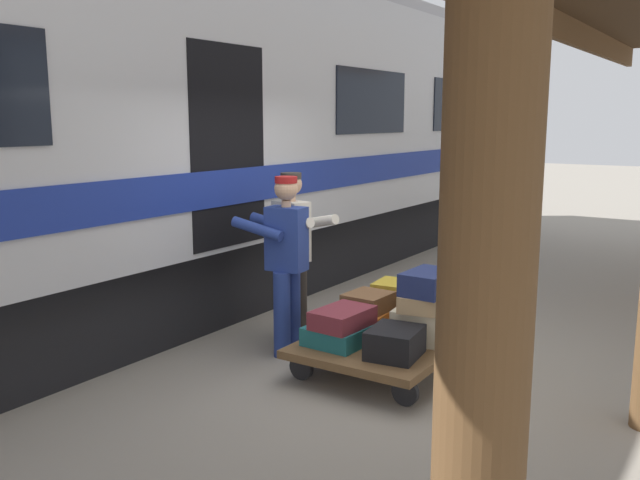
{
  "coord_description": "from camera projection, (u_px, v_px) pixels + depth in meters",
  "views": [
    {
      "loc": [
        -2.63,
        5.21,
        2.23
      ],
      "look_at": [
        0.66,
        0.17,
        1.15
      ],
      "focal_mm": 38.13,
      "sensor_mm": 36.0,
      "label": 1
    }
  ],
  "objects": [
    {
      "name": "ground_plane",
      "position": [
        392.0,
        370.0,
        6.1
      ],
      "size": [
        60.0,
        60.0,
        0.0
      ],
      "primitive_type": "plane",
      "color": "gray"
    },
    {
      "name": "train_car",
      "position": [
        126.0,
        134.0,
        7.54
      ],
      "size": [
        3.02,
        16.82,
        4.0
      ],
      "color": "#B7BABF",
      "rests_on": "ground_plane"
    },
    {
      "name": "luggage_cart",
      "position": [
        393.0,
        339.0,
        6.2
      ],
      "size": [
        1.24,
        1.88,
        0.29
      ],
      "color": "brown",
      "rests_on": "ground_plane"
    },
    {
      "name": "suitcase_red_plastic",
      "position": [
        392.0,
        307.0,
        6.75
      ],
      "size": [
        0.45,
        0.6,
        0.17
      ],
      "primitive_type": "cube",
      "rotation": [
        0.0,
        0.0,
        -0.01
      ],
      "color": "#AD231E",
      "rests_on": "luggage_cart"
    },
    {
      "name": "suitcase_teal_softside",
      "position": [
        337.0,
        335.0,
        5.9
      ],
      "size": [
        0.5,
        0.48,
        0.16
      ],
      "primitive_type": "cube",
      "rotation": [
        0.0,
        0.0,
        -0.04
      ],
      "color": "#1E666B",
      "rests_on": "luggage_cart"
    },
    {
      "name": "suitcase_black_hardshell",
      "position": [
        395.0,
        342.0,
        5.59
      ],
      "size": [
        0.45,
        0.51,
        0.24
      ],
      "primitive_type": "cube",
      "rotation": [
        0.0,
        0.0,
        0.13
      ],
      "color": "black",
      "rests_on": "luggage_cart"
    },
    {
      "name": "suitcase_orange_carryall",
      "position": [
        366.0,
        320.0,
        6.32
      ],
      "size": [
        0.45,
        0.62,
        0.17
      ],
      "primitive_type": "cube",
      "rotation": [
        0.0,
        0.0,
        0.07
      ],
      "color": "#CC6B23",
      "rests_on": "luggage_cart"
    },
    {
      "name": "suitcase_cream_canvas",
      "position": [
        422.0,
        324.0,
        6.01
      ],
      "size": [
        0.49,
        0.51,
        0.29
      ],
      "primitive_type": "cube",
      "rotation": [
        0.0,
        0.0,
        0.12
      ],
      "color": "beige",
      "rests_on": "luggage_cart"
    },
    {
      "name": "suitcase_gray_aluminum",
      "position": [
        444.0,
        313.0,
        6.44
      ],
      "size": [
        0.49,
        0.64,
        0.23
      ],
      "primitive_type": "cube",
      "rotation": [
        0.0,
        0.0,
        0.05
      ],
      "color": "#9EA0A5",
      "rests_on": "luggage_cart"
    },
    {
      "name": "suitcase_tan_vintage",
      "position": [
        426.0,
        301.0,
        5.95
      ],
      "size": [
        0.48,
        0.56,
        0.14
      ],
      "primitive_type": "cube",
      "rotation": [
        0.0,
        0.0,
        0.18
      ],
      "color": "tan",
      "rests_on": "suitcase_cream_canvas"
    },
    {
      "name": "suitcase_burgundy_valise",
      "position": [
        343.0,
        318.0,
        5.87
      ],
      "size": [
        0.41,
        0.57,
        0.16
      ],
      "primitive_type": "cube",
      "rotation": [
        0.0,
        0.0,
        -0.07
      ],
      "color": "maroon",
      "rests_on": "suitcase_teal_softside"
    },
    {
      "name": "suitcase_yellow_case",
      "position": [
        395.0,
        290.0,
        6.72
      ],
      "size": [
        0.42,
        0.45,
        0.17
      ],
      "primitive_type": "cube",
      "rotation": [
        0.0,
        0.0,
        0.11
      ],
      "color": "gold",
      "rests_on": "suitcase_red_plastic"
    },
    {
      "name": "suitcase_olive_duffel",
      "position": [
        446.0,
        289.0,
        6.38
      ],
      "size": [
        0.48,
        0.53,
        0.25
      ],
      "primitive_type": "cube",
      "rotation": [
        0.0,
        0.0,
        0.13
      ],
      "color": "brown",
      "rests_on": "suitcase_gray_aluminum"
    },
    {
      "name": "suitcase_brown_leather",
      "position": [
        368.0,
        302.0,
        6.31
      ],
      "size": [
        0.39,
        0.43,
        0.17
      ],
      "primitive_type": "cube",
      "rotation": [
        0.0,
        0.0,
        -0.05
      ],
      "color": "brown",
      "rests_on": "suitcase_orange_carryall"
    },
    {
      "name": "suitcase_navy_fabric",
      "position": [
        429.0,
        282.0,
        5.92
      ],
      "size": [
        0.37,
        0.53,
        0.2
      ],
      "primitive_type": "cube",
      "rotation": [
        0.0,
        0.0,
        -0.03
      ],
      "color": "navy",
      "rests_on": "suitcase_tan_vintage"
    },
    {
      "name": "porter_in_overalls",
      "position": [
        285.0,
        259.0,
        6.39
      ],
      "size": [
        0.7,
        0.48,
        1.7
      ],
      "color": "navy",
      "rests_on": "ground_plane"
    },
    {
      "name": "porter_by_door",
      "position": [
        293.0,
        250.0,
        6.81
      ],
      "size": [
        0.72,
        0.54,
        1.7
      ],
      "color": "#332D28",
      "rests_on": "ground_plane"
    }
  ]
}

